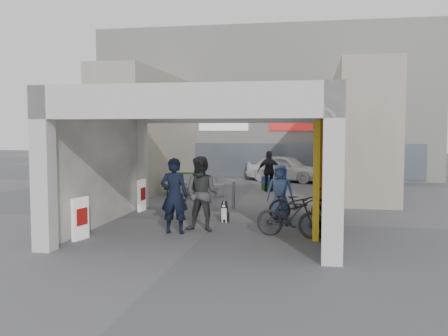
% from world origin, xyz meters
% --- Properties ---
extents(ground, '(90.00, 90.00, 0.00)m').
position_xyz_m(ground, '(0.00, 0.00, 0.00)').
color(ground, '#535358').
rests_on(ground, ground).
extents(arcade_canopy, '(6.40, 6.45, 6.40)m').
position_xyz_m(arcade_canopy, '(0.54, -0.82, 2.30)').
color(arcade_canopy, silver).
rests_on(arcade_canopy, ground).
extents(far_building, '(18.00, 4.08, 8.00)m').
position_xyz_m(far_building, '(-0.00, 13.99, 3.99)').
color(far_building, white).
rests_on(far_building, ground).
extents(plaza_bldg_left, '(2.00, 9.00, 5.00)m').
position_xyz_m(plaza_bldg_left, '(-4.50, 7.50, 2.50)').
color(plaza_bldg_left, '#B0A592').
rests_on(plaza_bldg_left, ground).
extents(plaza_bldg_right, '(2.00, 9.00, 5.00)m').
position_xyz_m(plaza_bldg_right, '(4.50, 7.50, 2.50)').
color(plaza_bldg_right, '#B0A592').
rests_on(plaza_bldg_right, ground).
extents(bollard_left, '(0.09, 0.09, 0.86)m').
position_xyz_m(bollard_left, '(-1.57, 2.38, 0.43)').
color(bollard_left, '#92959A').
rests_on(bollard_left, ground).
extents(bollard_center, '(0.09, 0.09, 0.91)m').
position_xyz_m(bollard_center, '(0.08, 2.33, 0.46)').
color(bollard_center, '#92959A').
rests_on(bollard_center, ground).
extents(bollard_right, '(0.09, 0.09, 0.88)m').
position_xyz_m(bollard_right, '(1.65, 2.59, 0.44)').
color(bollard_right, '#92959A').
rests_on(bollard_right, ground).
extents(advert_board_near, '(0.20, 0.55, 1.00)m').
position_xyz_m(advert_board_near, '(-2.75, -2.87, 0.51)').
color(advert_board_near, white).
rests_on(advert_board_near, ground).
extents(advert_board_far, '(0.12, 0.55, 1.00)m').
position_xyz_m(advert_board_far, '(-2.75, 1.41, 0.51)').
color(advert_board_far, white).
rests_on(advert_board_far, ground).
extents(cafe_set, '(1.51, 1.22, 0.91)m').
position_xyz_m(cafe_set, '(-1.56, 4.88, 0.32)').
color(cafe_set, '#ADAEB3').
rests_on(cafe_set, ground).
extents(produce_stand, '(1.34, 0.73, 0.88)m').
position_xyz_m(produce_stand, '(-2.48, 5.45, 0.35)').
color(produce_stand, black).
rests_on(produce_stand, ground).
extents(crate_stack, '(0.49, 0.40, 0.56)m').
position_xyz_m(crate_stack, '(0.69, 7.81, 0.28)').
color(crate_stack, '#17521D').
rests_on(crate_stack, ground).
extents(border_collie, '(0.23, 0.45, 0.62)m').
position_xyz_m(border_collie, '(0.20, 0.00, 0.25)').
color(border_collie, black).
rests_on(border_collie, ground).
extents(man_with_dog, '(0.71, 0.49, 1.90)m').
position_xyz_m(man_with_dog, '(-0.77, -1.77, 0.95)').
color(man_with_dog, black).
rests_on(man_with_dog, ground).
extents(man_back_turned, '(1.00, 0.82, 1.91)m').
position_xyz_m(man_back_turned, '(-0.15, -1.39, 0.96)').
color(man_back_turned, '#3D3D3F').
rests_on(man_back_turned, ground).
extents(man_elderly, '(0.81, 0.55, 1.59)m').
position_xyz_m(man_elderly, '(1.69, 0.85, 0.80)').
color(man_elderly, '#566DA7').
rests_on(man_elderly, ground).
extents(man_crates, '(1.05, 0.55, 1.70)m').
position_xyz_m(man_crates, '(0.82, 7.21, 0.85)').
color(man_crates, black).
rests_on(man_crates, ground).
extents(bicycle_front, '(1.94, 1.03, 0.97)m').
position_xyz_m(bicycle_front, '(2.30, 0.52, 0.49)').
color(bicycle_front, black).
rests_on(bicycle_front, ground).
extents(bicycle_rear, '(1.73, 0.79, 1.01)m').
position_xyz_m(bicycle_rear, '(2.10, -1.72, 0.50)').
color(bicycle_rear, black).
rests_on(bicycle_rear, ground).
extents(white_van, '(4.23, 2.88, 1.34)m').
position_xyz_m(white_van, '(1.25, 11.50, 0.67)').
color(white_van, white).
rests_on(white_van, ground).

